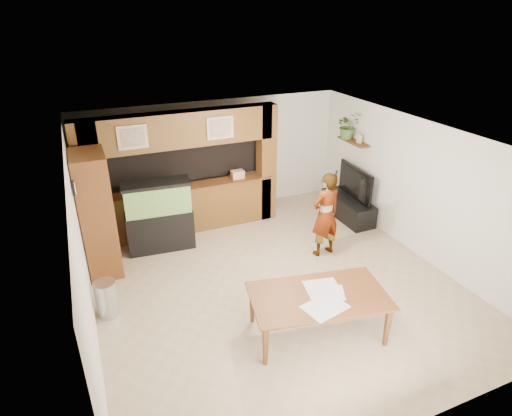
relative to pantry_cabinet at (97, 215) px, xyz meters
name	(u,v)px	position (x,y,z in m)	size (l,w,h in m)	color
floor	(274,281)	(2.70, -1.60, -1.12)	(6.50, 6.50, 0.00)	tan
ceiling	(277,140)	(2.70, -1.60, 1.48)	(6.50, 6.50, 0.00)	white
wall_back	(214,158)	(2.70, 1.65, 0.18)	(6.00, 6.00, 0.00)	silver
wall_left	(82,254)	(-0.30, -1.60, 0.18)	(6.50, 6.50, 0.00)	silver
wall_right	(417,188)	(5.70, -1.60, 0.18)	(6.50, 6.50, 0.00)	silver
partition	(179,172)	(1.75, 1.03, 0.19)	(4.20, 0.99, 2.60)	brown
wall_clock	(74,188)	(-0.27, -0.60, 0.78)	(0.05, 0.25, 0.25)	black
wall_shelf	(353,142)	(5.55, 0.35, 0.58)	(0.25, 0.90, 0.04)	brown
pantry_cabinet	(97,215)	(0.00, 0.00, 0.00)	(0.56, 0.92, 2.25)	brown
trash_can	(107,299)	(-0.08, -1.39, -0.82)	(0.33, 0.33, 0.61)	#B2B2B7
aquarium	(159,217)	(1.13, 0.35, -0.43)	(1.29, 0.48, 1.43)	black
tv_stand	(348,208)	(5.35, 0.03, -0.88)	(0.54, 1.46, 0.49)	black
television	(350,183)	(5.35, 0.03, -0.27)	(1.26, 0.17, 0.72)	black
photo_frame	(359,139)	(5.55, 0.15, 0.69)	(0.03, 0.14, 0.19)	tan
potted_plant	(348,126)	(5.52, 0.56, 0.89)	(0.53, 0.46, 0.59)	#3C6829
person	(325,215)	(4.00, -1.11, -0.28)	(0.62, 0.40, 1.69)	#9C8355
microphone	(336,174)	(4.05, -1.27, 0.61)	(0.03, 0.03, 0.15)	black
dining_table	(318,316)	(2.71, -3.08, -0.78)	(1.97, 1.10, 0.69)	brown
newspaper_a	(327,292)	(2.86, -3.03, -0.43)	(0.50, 0.36, 0.01)	silver
newspaper_b	(325,307)	(2.66, -3.31, -0.43)	(0.58, 0.42, 0.01)	silver
newspaper_c	(322,286)	(2.86, -2.88, -0.43)	(0.50, 0.36, 0.01)	silver
counter_box	(237,174)	(2.97, 0.85, 0.01)	(0.27, 0.18, 0.18)	tan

